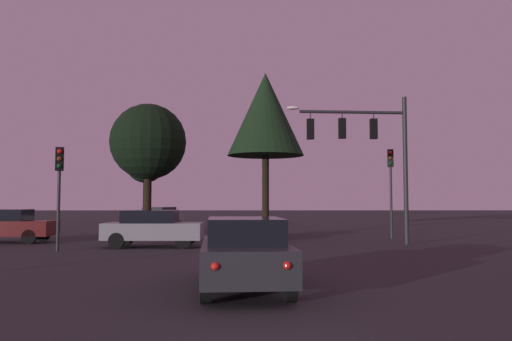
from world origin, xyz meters
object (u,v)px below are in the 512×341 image
Objects in this scene: tree_left_far at (148,142)px; traffic_light_corner_left at (59,177)px; car_crossing_left at (3,225)px; car_crossing_right at (153,228)px; tree_behind_sign at (145,164)px; car_far_lane at (160,218)px; tree_center_horizon at (265,115)px; traffic_signal_mast_arm at (368,143)px; traffic_light_corner_right at (391,175)px; car_nearside_lane at (244,252)px.

traffic_light_corner_left is at bearing -102.44° from tree_left_far.
car_crossing_right is at bearing -17.61° from car_crossing_left.
tree_behind_sign is (-2.28, 26.29, 2.50)m from traffic_light_corner_left.
car_crossing_left is at bearing 134.98° from traffic_light_corner_left.
tree_center_horizon is (6.96, -7.14, 5.82)m from car_far_lane.
traffic_signal_mast_arm is 1.66× the size of traffic_light_corner_left.
car_far_lane is at bearing 85.67° from traffic_light_corner_left.
traffic_signal_mast_arm reaches higher than traffic_light_corner_left.
tree_behind_sign is at bearing 129.74° from traffic_light_corner_right.
tree_behind_sign reaches higher than car_nearside_lane.
traffic_light_corner_left reaches higher than car_crossing_right.
car_crossing_left is (-4.04, 4.05, -2.02)m from traffic_light_corner_left.
tree_center_horizon is (0.90, 16.46, 5.82)m from car_nearside_lane.
traffic_light_corner_left is 0.55× the size of tree_behind_sign.
traffic_light_corner_left reaches higher than car_crossing_left.
tree_center_horizon reaches higher than car_crossing_right.
traffic_signal_mast_arm is at bearing -119.58° from traffic_light_corner_right.
traffic_light_corner_left is 0.97× the size of car_crossing_right.
tree_left_far is (0.60, -7.18, 4.30)m from car_far_lane.
traffic_signal_mast_arm is 27.72m from tree_behind_sign.
car_far_lane is at bearing 134.29° from tree_center_horizon.
car_crossing_left is 7.67m from car_crossing_right.
traffic_light_corner_right is at bearing -50.26° from tree_behind_sign.
tree_behind_sign reaches higher than car_crossing_left.
tree_center_horizon reaches higher than car_crossing_left.
tree_left_far reaches higher than traffic_signal_mast_arm.
car_crossing_left is (-18.46, -2.16, -2.41)m from traffic_light_corner_right.
traffic_light_corner_right reaches higher than car_far_lane.
tree_behind_sign is (-14.79, 23.43, 0.84)m from traffic_signal_mast_arm.
traffic_light_corner_right is 1.11× the size of car_crossing_right.
traffic_signal_mast_arm is 17.11m from car_far_lane.
tree_left_far is 6.54m from tree_center_horizon.
car_far_lane is 8.39m from tree_left_far.
car_nearside_lane and car_far_lane have the same top height.
traffic_light_corner_left is 6.07m from car_crossing_left.
traffic_signal_mast_arm is 1.44× the size of traffic_light_corner_right.
car_crossing_right is 25.58m from tree_behind_sign.
tree_left_far is at bearing -179.64° from tree_center_horizon.
tree_behind_sign reaches higher than traffic_light_corner_right.
traffic_signal_mast_arm is 1.60× the size of car_crossing_right.
car_crossing_left is at bearing 162.39° from car_crossing_right.
tree_left_far is (5.79, 3.88, 4.29)m from car_crossing_left.
tree_center_horizon is at bearing 44.50° from traffic_light_corner_left.
traffic_light_corner_left is 0.44× the size of tree_center_horizon.
tree_left_far reaches higher than car_nearside_lane.
tree_left_far is (-1.52, 6.20, 4.30)m from car_crossing_right.
traffic_light_corner_left is at bearing -152.13° from car_crossing_right.
traffic_light_corner_right is 16.55m from car_nearside_lane.
car_crossing_right is 7.69m from tree_left_far.
tree_center_horizon is at bearing 0.36° from tree_left_far.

